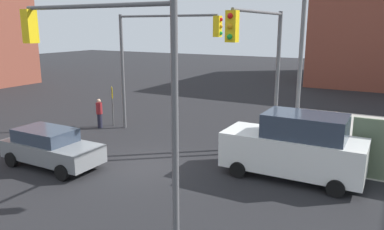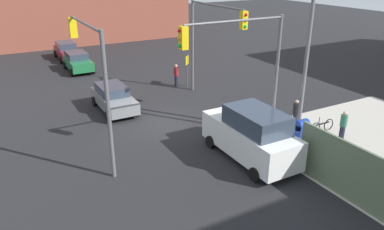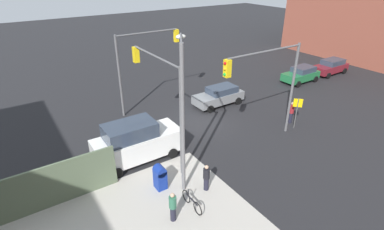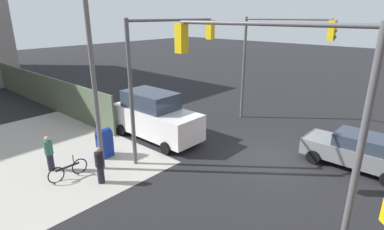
{
  "view_description": "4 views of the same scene",
  "coord_description": "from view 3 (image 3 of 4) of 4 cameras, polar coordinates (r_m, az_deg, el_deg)",
  "views": [
    {
      "loc": [
        9.3,
        -12.32,
        5.85
      ],
      "look_at": [
        1.7,
        1.48,
        2.11
      ],
      "focal_mm": 35.0,
      "sensor_mm": 36.0,
      "label": 1
    },
    {
      "loc": [
        18.82,
        -8.44,
        8.88
      ],
      "look_at": [
        2.96,
        0.33,
        1.45
      ],
      "focal_mm": 35.0,
      "sensor_mm": 36.0,
      "label": 2
    },
    {
      "loc": [
        11.91,
        16.75,
        10.97
      ],
      "look_at": [
        1.66,
        1.27,
        1.66
      ],
      "focal_mm": 28.0,
      "sensor_mm": 36.0,
      "label": 3
    },
    {
      "loc": [
        -5.84,
        12.12,
        6.61
      ],
      "look_at": [
        3.13,
        2.07,
        2.09
      ],
      "focal_mm": 28.0,
      "sensor_mm": 36.0,
      "label": 4
    }
  ],
  "objects": [
    {
      "name": "ground_plane",
      "position": [
        23.29,
        1.68,
        -1.48
      ],
      "size": [
        120.0,
        120.0,
        0.0
      ],
      "primitive_type": "plane",
      "color": "black"
    },
    {
      "name": "traffic_signal_nw_corner",
      "position": [
        19.62,
        14.53,
        7.06
      ],
      "size": [
        6.3,
        0.36,
        6.5
      ],
      "color": "#59595B",
      "rests_on": "ground"
    },
    {
      "name": "traffic_signal_se_corner",
      "position": [
        24.12,
        -9.27,
        11.05
      ],
      "size": [
        5.48,
        0.36,
        6.5
      ],
      "color": "#59595B",
      "rests_on": "ground"
    },
    {
      "name": "traffic_signal_ne_corner",
      "position": [
        17.44,
        -6.0,
        5.24
      ],
      "size": [
        0.36,
        5.8,
        6.5
      ],
      "color": "#59595B",
      "rests_on": "ground"
    },
    {
      "name": "street_lamp_corner",
      "position": [
        14.62,
        -1.84,
        1.23
      ],
      "size": [
        1.61,
        2.34,
        8.0
      ],
      "color": "slate",
      "rests_on": "ground"
    },
    {
      "name": "warning_sign_two_way",
      "position": [
        23.15,
        19.38,
        1.26
      ],
      "size": [
        0.48,
        0.48,
        2.4
      ],
      "color": "#4C4C4C",
      "rests_on": "ground"
    },
    {
      "name": "mailbox_blue",
      "position": [
        16.57,
        -6.1,
        -11.56
      ],
      "size": [
        0.56,
        0.64,
        1.43
      ],
      "color": "navy",
      "rests_on": "ground"
    },
    {
      "name": "sedan_green",
      "position": [
        33.34,
        20.08,
        7.31
      ],
      "size": [
        4.06,
        2.02,
        1.62
      ],
      "color": "#1E6638",
      "rests_on": "ground"
    },
    {
      "name": "hatchback_gray",
      "position": [
        26.13,
        5.18,
        3.71
      ],
      "size": [
        4.45,
        2.02,
        1.62
      ],
      "color": "slate",
      "rests_on": "ground"
    },
    {
      "name": "sedan_maroon",
      "position": [
        37.25,
        24.9,
        8.38
      ],
      "size": [
        4.4,
        2.02,
        1.62
      ],
      "color": "maroon",
      "rests_on": "ground"
    },
    {
      "name": "van_white_delivery",
      "position": [
        18.73,
        -10.57,
        -5.03
      ],
      "size": [
        5.4,
        2.32,
        2.62
      ],
      "color": "white",
      "rests_on": "ground"
    },
    {
      "name": "pedestrian_crossing",
      "position": [
        16.35,
        2.75,
        -11.77
      ],
      "size": [
        0.36,
        0.36,
        1.59
      ],
      "rotation": [
        0.0,
        0.0,
        5.76
      ],
      "color": "black",
      "rests_on": "ground"
    },
    {
      "name": "pedestrian_waiting",
      "position": [
        14.69,
        -3.68,
        -16.98
      ],
      "size": [
        0.36,
        0.36,
        1.64
      ],
      "rotation": [
        0.0,
        0.0,
        5.07
      ],
      "color": "#2D664C",
      "rests_on": "ground"
    },
    {
      "name": "pedestrian_walking_north",
      "position": [
        24.14,
        18.39,
        0.53
      ],
      "size": [
        0.36,
        0.36,
        1.74
      ],
      "rotation": [
        0.0,
        0.0,
        2.71
      ],
      "color": "maroon",
      "rests_on": "ground"
    },
    {
      "name": "bicycle_leaning_on_fence",
      "position": [
        15.62,
        -0.05,
        -16.24
      ],
      "size": [
        0.05,
        1.75,
        0.97
      ],
      "color": "black",
      "rests_on": "ground"
    }
  ]
}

